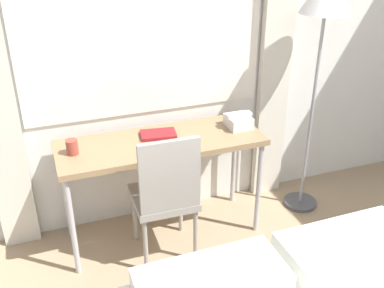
% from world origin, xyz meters
% --- Properties ---
extents(wall_back_with_window, '(5.74, 0.13, 2.70)m').
position_xyz_m(wall_back_with_window, '(-0.01, 2.89, 1.35)').
color(wall_back_with_window, silver).
rests_on(wall_back_with_window, ground_plane).
extents(desk, '(1.38, 0.50, 0.76)m').
position_xyz_m(desk, '(-0.11, 2.57, 0.69)').
color(desk, '#937551').
rests_on(desk, ground_plane).
extents(desk_chair, '(0.41, 0.41, 0.94)m').
position_xyz_m(desk_chair, '(-0.17, 2.31, 0.52)').
color(desk_chair, gray).
rests_on(desk_chair, ground_plane).
extents(standing_lamp, '(0.35, 0.35, 1.81)m').
position_xyz_m(standing_lamp, '(1.03, 2.53, 1.55)').
color(standing_lamp, '#4C4C51').
rests_on(standing_lamp, ground_plane).
extents(telephone, '(0.18, 0.18, 0.10)m').
position_xyz_m(telephone, '(0.46, 2.58, 0.81)').
color(telephone, silver).
rests_on(telephone, desk).
extents(book, '(0.26, 0.19, 0.02)m').
position_xyz_m(book, '(-0.11, 2.64, 0.77)').
color(book, maroon).
rests_on(book, desk).
extents(mug, '(0.07, 0.07, 0.10)m').
position_xyz_m(mug, '(-0.69, 2.57, 0.81)').
color(mug, '#993F33').
rests_on(mug, desk).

